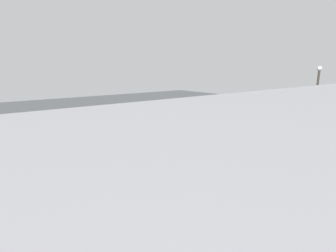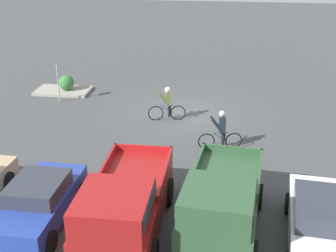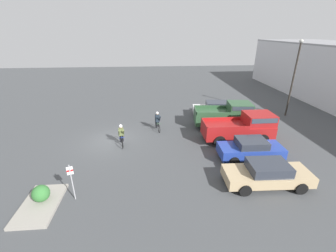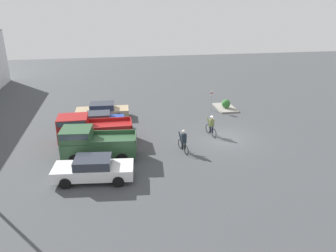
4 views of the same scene
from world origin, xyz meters
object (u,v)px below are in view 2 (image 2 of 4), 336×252
Objects in this scene: cyclist_1 at (221,130)px; shrub at (66,83)px; pickup_truck_0 at (222,204)px; pickup_truck_1 at (124,206)px; sedan_1 at (39,201)px; sedan_0 at (322,223)px; cyclist_0 at (167,103)px; fire_lane_sign at (58,79)px.

shrub is (8.70, -6.19, -0.26)m from cyclist_1.
pickup_truck_1 is at bearing 9.20° from pickup_truck_0.
sedan_1 is 8.13m from cyclist_1.
cyclist_1 is at bearing -64.08° from sedan_0.
cyclist_1 is 2.14× the size of shrub.
sedan_0 is 8.40m from sedan_1.
pickup_truck_1 is 2.96× the size of cyclist_1.
cyclist_0 is (-0.00, -9.48, -0.32)m from pickup_truck_1.
cyclist_0 reaches higher than shrub.
cyclist_1 reaches higher than sedan_1.
shrub is (6.10, -3.36, -0.26)m from cyclist_0.
cyclist_0 is (-2.80, -8.90, 0.11)m from sedan_1.
pickup_truck_1 is 3.02× the size of cyclist_0.
sedan_1 is 12.69m from shrub.
pickup_truck_0 is at bearing 0.95° from sedan_0.
cyclist_0 is at bearing -47.41° from cyclist_1.
sedan_1 is 2.39× the size of cyclist_0.
shrub is (0.12, -1.57, -0.69)m from fire_lane_sign.
sedan_1 is 9.33m from cyclist_0.
pickup_truck_0 is at bearing 178.61° from sedan_1.
pickup_truck_0 reaches higher than sedan_1.
cyclist_1 is (-2.60, 2.83, 0.00)m from cyclist_0.
fire_lane_sign is at bearing 94.45° from shrub.
sedan_0 is 17.01m from shrub.
sedan_0 is 2.87m from pickup_truck_0.
sedan_1 is (2.80, -0.58, -0.43)m from pickup_truck_1.
cyclist_1 is 9.76m from fire_lane_sign.
shrub is at bearing -85.55° from fire_lane_sign.
pickup_truck_0 is 2.79× the size of cyclist_1.
fire_lane_sign is (11.57, -10.78, 0.52)m from sedan_0.
cyclist_1 is at bearing -131.71° from sedan_1.
sedan_1 is at bearing -0.60° from sedan_0.
pickup_truck_0 reaches higher than fire_lane_sign.
pickup_truck_0 reaches higher than sedan_0.
pickup_truck_1 is 1.26× the size of sedan_1.
sedan_0 is 1.15× the size of sedan_1.
shrub is at bearing -54.44° from pickup_truck_0.
pickup_truck_0 is 2.85× the size of cyclist_0.
fire_lane_sign is (8.58, -4.62, 0.42)m from cyclist_1.
sedan_1 is at bearing 48.29° from cyclist_1.
sedan_0 reaches higher than sedan_1.
pickup_truck_1 is 6.33× the size of shrub.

